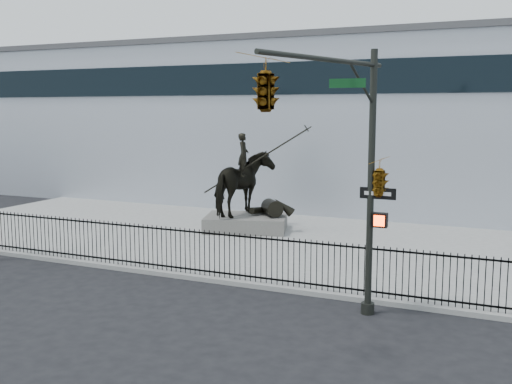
% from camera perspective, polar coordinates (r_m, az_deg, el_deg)
% --- Properties ---
extents(ground, '(120.00, 120.00, 0.00)m').
position_cam_1_polar(ground, '(19.34, -10.43, -8.69)').
color(ground, black).
rests_on(ground, ground).
extents(plaza, '(30.00, 12.00, 0.15)m').
position_cam_1_polar(plaza, '(25.22, -1.42, -4.48)').
color(plaza, gray).
rests_on(plaza, ground).
extents(building, '(44.00, 14.00, 9.00)m').
position_cam_1_polar(building, '(36.81, 7.31, 6.31)').
color(building, silver).
rests_on(building, ground).
extents(picket_fence, '(22.10, 0.10, 1.50)m').
position_cam_1_polar(picket_fence, '(20.12, -8.48, -5.34)').
color(picket_fence, black).
rests_on(picket_fence, plaza).
extents(statue_plinth, '(4.09, 3.37, 0.66)m').
position_cam_1_polar(statue_plinth, '(26.54, -0.96, -2.96)').
color(statue_plinth, '#585550').
rests_on(statue_plinth, plaza).
extents(equestrian_statue, '(4.33, 3.37, 3.83)m').
position_cam_1_polar(equestrian_statue, '(26.26, -0.82, 0.71)').
color(equestrian_statue, black).
rests_on(equestrian_statue, statue_plinth).
extents(traffic_signal_right, '(2.17, 6.86, 7.00)m').
position_cam_1_polar(traffic_signal_right, '(13.88, 6.79, 5.24)').
color(traffic_signal_right, black).
rests_on(traffic_signal_right, ground).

